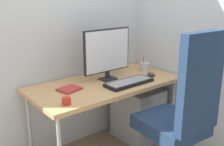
% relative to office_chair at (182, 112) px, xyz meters
% --- Properties ---
extents(wall_back, '(2.71, 0.04, 2.80)m').
position_rel_office_chair_xyz_m(wall_back, '(-0.19, 1.09, 0.78)').
color(wall_back, silver).
rests_on(wall_back, ground_plane).
extents(wall_side_right, '(0.04, 1.99, 2.80)m').
position_rel_office_chair_xyz_m(wall_side_right, '(0.54, 0.53, 0.78)').
color(wall_side_right, silver).
rests_on(wall_side_right, ground_plane).
extents(desk, '(1.40, 0.68, 0.71)m').
position_rel_office_chair_xyz_m(desk, '(-0.19, 0.72, 0.05)').
color(desk, tan).
rests_on(desk, ground_plane).
extents(office_chair, '(0.59, 0.61, 1.26)m').
position_rel_office_chair_xyz_m(office_chair, '(0.00, 0.00, 0.00)').
color(office_chair, black).
rests_on(office_chair, ground_plane).
extents(filing_cabinet, '(0.38, 0.47, 0.55)m').
position_rel_office_chair_xyz_m(filing_cabinet, '(0.24, 0.73, -0.35)').
color(filing_cabinet, '#9EA0A5').
rests_on(filing_cabinet, ground_plane).
extents(monitor, '(0.51, 0.12, 0.48)m').
position_rel_office_chair_xyz_m(monitor, '(-0.12, 0.78, 0.35)').
color(monitor, black).
rests_on(monitor, desk).
extents(keyboard, '(0.46, 0.18, 0.03)m').
position_rel_office_chair_xyz_m(keyboard, '(-0.05, 0.55, 0.11)').
color(keyboard, black).
rests_on(keyboard, desk).
extents(mouse, '(0.07, 0.10, 0.03)m').
position_rel_office_chair_xyz_m(mouse, '(0.28, 0.59, 0.11)').
color(mouse, '#333338').
rests_on(mouse, desk).
extents(pen_holder, '(0.10, 0.10, 0.17)m').
position_rel_office_chair_xyz_m(pen_holder, '(0.35, 0.75, 0.14)').
color(pen_holder, silver).
rests_on(pen_holder, desk).
extents(notebook, '(0.20, 0.18, 0.02)m').
position_rel_office_chair_xyz_m(notebook, '(-0.55, 0.75, 0.10)').
color(notebook, '#B23333').
rests_on(notebook, desk).
extents(desk_clamp_accessory, '(0.05, 0.05, 0.06)m').
position_rel_office_chair_xyz_m(desk_clamp_accessory, '(-0.73, 0.49, 0.12)').
color(desk_clamp_accessory, red).
rests_on(desk_clamp_accessory, desk).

